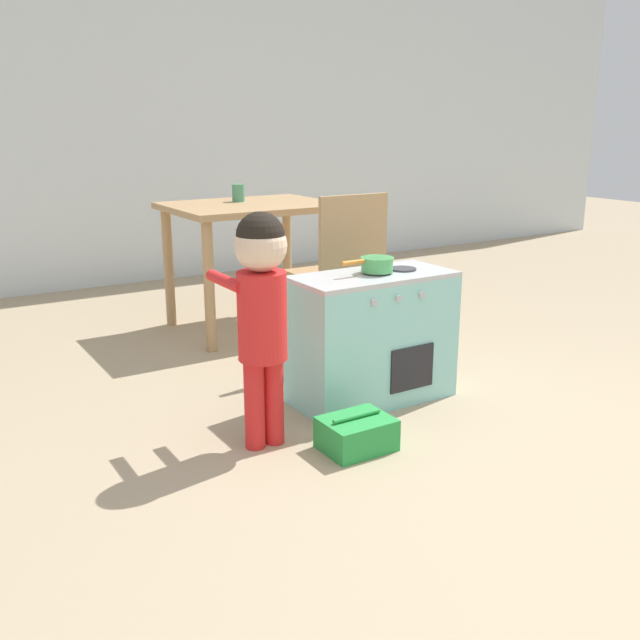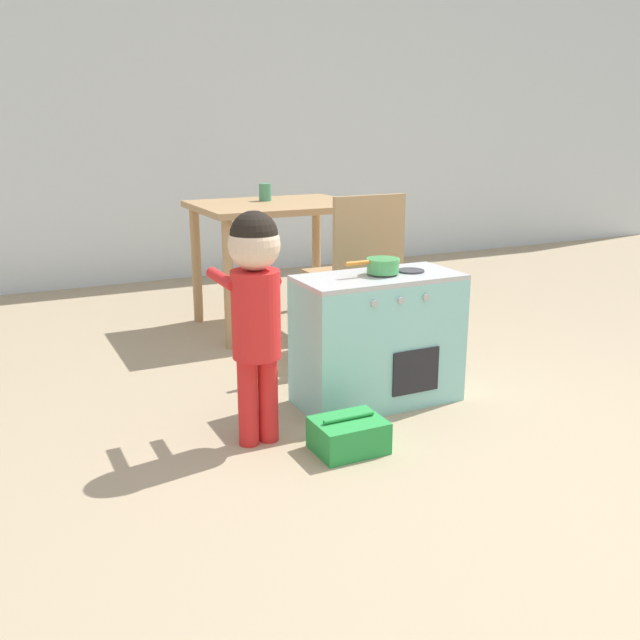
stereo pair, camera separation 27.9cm
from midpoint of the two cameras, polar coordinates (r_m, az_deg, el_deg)
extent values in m
plane|color=tan|center=(2.38, 20.27, -14.93)|extent=(16.00, 16.00, 0.00)
cube|color=silver|center=(5.49, -9.94, 16.78)|extent=(10.00, 0.06, 2.60)
cube|color=#8CD1CC|center=(3.04, 7.27, -1.76)|extent=(0.69, 0.33, 0.54)
cube|color=#B7BABC|center=(2.97, 7.45, 3.37)|extent=(0.69, 0.33, 0.02)
cylinder|color=#38383D|center=(2.98, 7.74, 3.66)|extent=(0.11, 0.11, 0.01)
cylinder|color=#38383D|center=(3.06, 9.90, 3.87)|extent=(0.11, 0.11, 0.01)
cube|color=black|center=(2.99, 10.36, -4.12)|extent=(0.22, 0.01, 0.19)
cylinder|color=#B2B2B7|center=(2.78, 7.25, 1.25)|extent=(0.03, 0.01, 0.03)
cylinder|color=#B2B2B7|center=(2.85, 9.29, 1.51)|extent=(0.03, 0.01, 0.03)
cylinder|color=#B2B2B7|center=(2.92, 11.23, 1.76)|extent=(0.03, 0.01, 0.03)
cylinder|color=#4CAD5B|center=(2.97, 7.76, 4.30)|extent=(0.13, 0.13, 0.06)
cylinder|color=#4CAD5B|center=(2.97, 7.78, 4.77)|extent=(0.14, 0.14, 0.01)
cylinder|color=orange|center=(2.90, 5.79, 4.53)|extent=(0.11, 0.02, 0.02)
cylinder|color=red|center=(2.65, -2.77, -6.62)|extent=(0.07, 0.07, 0.34)
cylinder|color=red|center=(2.68, -1.19, -6.34)|extent=(0.07, 0.07, 0.34)
cylinder|color=red|center=(2.56, -2.04, 0.40)|extent=(0.18, 0.18, 0.32)
sphere|color=beige|center=(2.50, -2.10, 6.04)|extent=(0.19, 0.19, 0.19)
sphere|color=black|center=(2.50, -2.11, 6.78)|extent=(0.17, 0.17, 0.17)
cylinder|color=red|center=(2.61, -4.82, 3.25)|extent=(0.04, 0.25, 0.04)
cylinder|color=red|center=(2.67, -1.60, 3.58)|extent=(0.04, 0.25, 0.04)
cube|color=green|center=(2.65, 5.36, -9.23)|extent=(0.25, 0.20, 0.12)
cylinder|color=green|center=(2.62, 5.40, -7.84)|extent=(0.20, 0.02, 0.02)
cube|color=tan|center=(4.09, -1.57, 9.11)|extent=(0.91, 0.71, 0.03)
cylinder|color=tan|center=(3.73, -5.19, 2.78)|extent=(0.06, 0.06, 0.69)
cylinder|color=tan|center=(4.07, 5.29, 3.86)|extent=(0.06, 0.06, 0.69)
cylinder|color=tan|center=(4.28, -8.03, 4.35)|extent=(0.06, 0.06, 0.69)
cylinder|color=tan|center=(4.58, 1.46, 5.24)|extent=(0.06, 0.06, 0.69)
cube|color=tan|center=(3.65, 4.68, 3.56)|extent=(0.39, 0.39, 0.03)
cube|color=tan|center=(3.46, 6.29, 6.53)|extent=(0.39, 0.02, 0.41)
cylinder|color=tan|center=(3.49, 3.66, -0.60)|extent=(0.04, 0.04, 0.39)
cylinder|color=tan|center=(3.66, 8.10, 0.03)|extent=(0.04, 0.04, 0.39)
cylinder|color=tan|center=(3.76, 1.22, 0.65)|extent=(0.04, 0.04, 0.39)
cylinder|color=tan|center=(3.92, 5.46, 1.18)|extent=(0.04, 0.04, 0.39)
cylinder|color=#478E66|center=(4.18, -2.48, 10.17)|extent=(0.07, 0.07, 0.10)
camera|label=1|loc=(0.14, -87.14, 0.80)|focal=40.00mm
camera|label=2|loc=(0.14, 92.86, -0.80)|focal=40.00mm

